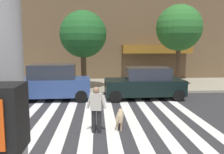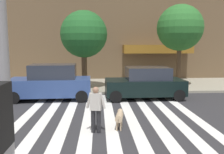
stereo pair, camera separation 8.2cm
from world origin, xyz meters
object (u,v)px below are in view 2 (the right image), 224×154
object	(u,v)px
street_tree_nearest	(84,35)
parked_car_behind_first	(51,83)
street_tree_middle	(180,28)
pedestrian_dog_walker	(96,107)
dog_on_leash	(119,117)
parked_car_third_in_line	(145,83)

from	to	relation	value
street_tree_nearest	parked_car_behind_first	bearing A→B (deg)	-122.57
street_tree_nearest	street_tree_middle	world-z (taller)	street_tree_middle
parked_car_behind_first	pedestrian_dog_walker	size ratio (longest dim) A/B	2.79
dog_on_leash	parked_car_behind_first	bearing A→B (deg)	124.75
street_tree_nearest	pedestrian_dog_walker	xyz separation A→B (m)	(0.86, -8.02, -2.84)
parked_car_third_in_line	pedestrian_dog_walker	bearing A→B (deg)	-117.55
parked_car_behind_first	pedestrian_dog_walker	world-z (taller)	parked_car_behind_first
parked_car_behind_first	dog_on_leash	bearing A→B (deg)	-55.25
parked_car_behind_first	parked_car_third_in_line	distance (m)	5.36
pedestrian_dog_walker	dog_on_leash	bearing A→B (deg)	24.49
parked_car_third_in_line	street_tree_nearest	xyz separation A→B (m)	(-3.64, 2.68, 2.89)
pedestrian_dog_walker	dog_on_leash	distance (m)	1.06
parked_car_third_in_line	pedestrian_dog_walker	distance (m)	6.02
street_tree_nearest	street_tree_middle	distance (m)	6.72
parked_car_third_in_line	street_tree_nearest	world-z (taller)	street_tree_nearest
street_tree_nearest	street_tree_middle	xyz separation A→B (m)	(6.68, 0.56, 0.49)
street_tree_nearest	dog_on_leash	size ratio (longest dim) A/B	4.92
street_tree_middle	pedestrian_dog_walker	size ratio (longest dim) A/B	3.50
pedestrian_dog_walker	dog_on_leash	xyz separation A→B (m)	(0.86, 0.39, -0.48)
parked_car_behind_first	pedestrian_dog_walker	xyz separation A→B (m)	(2.57, -5.34, -0.03)
pedestrian_dog_walker	street_tree_nearest	bearing A→B (deg)	96.09
parked_car_behind_first	parked_car_third_in_line	world-z (taller)	parked_car_behind_first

